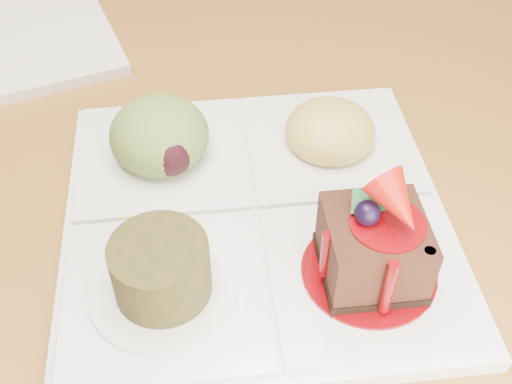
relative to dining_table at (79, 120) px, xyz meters
name	(u,v)px	position (x,y,z in m)	size (l,w,h in m)	color
dining_table	(79,120)	(0.00, 0.00, 0.00)	(1.00, 1.80, 0.75)	brown
sampler_plate	(253,200)	(0.08, -0.27, 0.09)	(0.37, 0.37, 0.11)	silver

